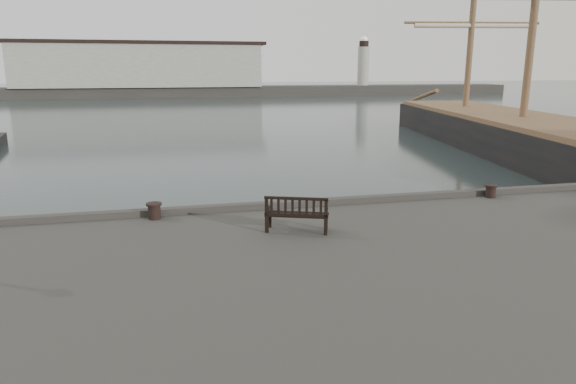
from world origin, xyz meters
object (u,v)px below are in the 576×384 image
Objects in this scene: bench at (297,220)px; tall_ship_main at (520,142)px; bollard_left at (154,211)px; bollard_right at (491,191)px.

tall_ship_main is (20.12, 17.94, -1.16)m from bench.
bench is 26.98m from tall_ship_main.
bench is at bearing -29.37° from bollard_left.
bollard_right is (10.31, 0.00, -0.02)m from bollard_left.
bench is at bearing -128.00° from tall_ship_main.
bollard_left is 10.31m from bollard_right.
bollard_left is (-3.49, 1.96, -0.07)m from bench.
bench is 4.05× the size of bollard_right.
tall_ship_main is (23.60, 15.98, -1.09)m from bollard_left.
bollard_right is 0.01× the size of tall_ship_main.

